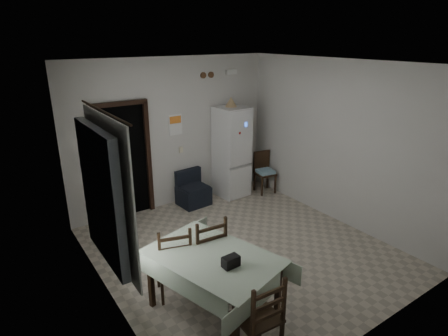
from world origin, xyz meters
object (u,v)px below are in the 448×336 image
(fridge, at_px, (232,152))
(dining_chair_far_left, at_px, (173,259))
(dining_chair_far_right, at_px, (205,251))
(dining_chair_near_head, at_px, (257,316))
(dining_table, at_px, (213,285))
(navy_seat, at_px, (193,188))
(corner_chair, at_px, (265,173))

(fridge, xyz_separation_m, dining_chair_far_left, (-2.55, -2.28, -0.43))
(fridge, distance_m, dining_chair_far_right, 3.21)
(dining_chair_far_left, bearing_deg, dining_chair_near_head, 116.69)
(dining_chair_far_right, bearing_deg, fridge, -127.08)
(dining_chair_near_head, bearing_deg, dining_table, -85.07)
(dining_chair_far_left, bearing_deg, dining_chair_far_right, -175.37)
(dining_chair_far_right, distance_m, dining_chair_near_head, 1.33)
(dining_table, bearing_deg, dining_chair_near_head, -104.20)
(fridge, bearing_deg, dining_chair_far_right, -135.01)
(fridge, bearing_deg, dining_chair_far_left, -141.35)
(dining_table, xyz_separation_m, dining_chair_near_head, (0.02, -0.81, 0.11))
(navy_seat, bearing_deg, dining_chair_far_left, -129.26)
(fridge, height_order, corner_chair, fridge)
(dining_chair_far_left, bearing_deg, corner_chair, -131.76)
(dining_chair_far_left, distance_m, dining_chair_far_right, 0.43)
(dining_table, bearing_deg, navy_seat, 48.47)
(corner_chair, distance_m, dining_chair_far_right, 3.47)
(navy_seat, relative_size, corner_chair, 0.78)
(fridge, distance_m, dining_table, 3.74)
(dining_table, relative_size, dining_chair_near_head, 1.51)
(navy_seat, bearing_deg, dining_chair_near_head, -114.38)
(corner_chair, relative_size, dining_table, 0.57)
(dining_table, height_order, dining_chair_far_right, dining_chair_far_right)
(corner_chair, bearing_deg, dining_chair_near_head, -121.81)
(dining_chair_far_left, xyz_separation_m, dining_chair_near_head, (0.24, -1.41, -0.01))
(fridge, height_order, dining_table, fridge)
(dining_table, relative_size, dining_chair_far_left, 1.50)
(dining_chair_far_left, bearing_deg, dining_table, 127.01)
(fridge, height_order, navy_seat, fridge)
(dining_table, height_order, dining_chair_near_head, dining_chair_near_head)
(navy_seat, height_order, dining_chair_far_right, dining_chair_far_right)
(corner_chair, xyz_separation_m, dining_chair_near_head, (-2.98, -3.36, 0.07))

